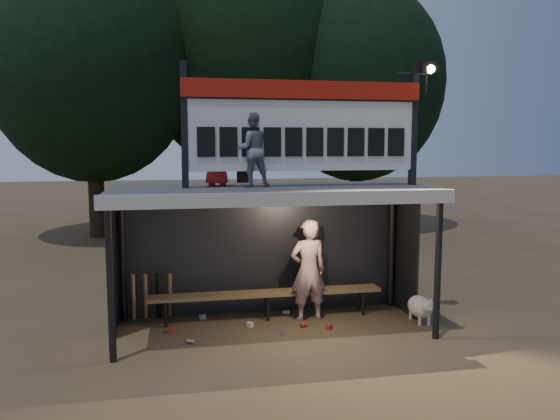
% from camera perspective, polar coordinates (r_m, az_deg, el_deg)
% --- Properties ---
extents(ground, '(80.00, 80.00, 0.00)m').
position_cam_1_polar(ground, '(9.07, -0.77, -12.34)').
color(ground, '#4E3C27').
rests_on(ground, ground).
extents(player, '(0.68, 0.48, 1.73)m').
position_cam_1_polar(player, '(9.30, 2.98, -6.30)').
color(player, silver).
rests_on(player, ground).
extents(child_a, '(0.60, 0.49, 1.16)m').
position_cam_1_polar(child_a, '(8.55, -2.97, 6.32)').
color(child_a, slate).
rests_on(child_a, dugout_shelter).
extents(child_b, '(0.56, 0.46, 0.99)m').
position_cam_1_polar(child_b, '(8.76, -6.62, 5.74)').
color(child_b, '#AF201B').
rests_on(child_b, dugout_shelter).
extents(dugout_shelter, '(5.10, 2.08, 2.32)m').
position_cam_1_polar(dugout_shelter, '(8.88, -1.07, -0.49)').
color(dugout_shelter, '#3D3D40').
rests_on(dugout_shelter, ground).
extents(scoreboard_assembly, '(4.10, 0.27, 1.99)m').
position_cam_1_polar(scoreboard_assembly, '(8.68, 2.87, 9.11)').
color(scoreboard_assembly, black).
rests_on(scoreboard_assembly, dugout_shelter).
extents(bench, '(4.00, 0.35, 0.48)m').
position_cam_1_polar(bench, '(9.45, -1.38, -8.78)').
color(bench, olive).
rests_on(bench, ground).
extents(tree_left, '(6.46, 6.46, 9.27)m').
position_cam_1_polar(tree_left, '(18.77, -19.12, 14.19)').
color(tree_left, '#302315').
rests_on(tree_left, ground).
extents(tree_mid, '(7.22, 7.22, 10.36)m').
position_cam_1_polar(tree_mid, '(20.34, -3.92, 15.78)').
color(tree_mid, '#301F15').
rests_on(tree_mid, ground).
extents(tree_right, '(6.08, 6.08, 8.72)m').
position_cam_1_polar(tree_right, '(20.15, 8.14, 13.01)').
color(tree_right, '#302215').
rests_on(tree_right, ground).
extents(dog, '(0.36, 0.81, 0.49)m').
position_cam_1_polar(dog, '(9.58, 14.51, -9.75)').
color(dog, silver).
rests_on(dog, ground).
extents(bats, '(0.69, 0.35, 0.84)m').
position_cam_1_polar(bats, '(9.60, -13.25, -8.74)').
color(bats, '#A5814D').
rests_on(bats, ground).
extents(litter, '(2.64, 1.25, 0.08)m').
position_cam_1_polar(litter, '(9.12, -2.92, -11.98)').
color(litter, red).
rests_on(litter, ground).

